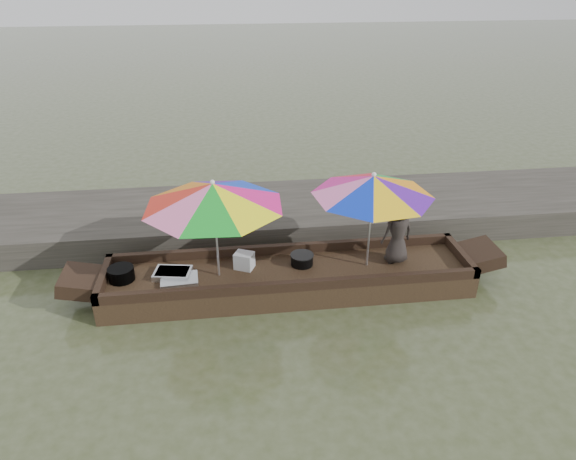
{
  "coord_description": "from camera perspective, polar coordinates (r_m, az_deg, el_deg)",
  "views": [
    {
      "loc": [
        -0.86,
        -6.69,
        4.57
      ],
      "look_at": [
        0.0,
        0.1,
        1.0
      ],
      "focal_mm": 32.0,
      "sensor_mm": 36.0,
      "label": 1
    }
  ],
  "objects": [
    {
      "name": "umbrella_bow",
      "position": [
        7.52,
        -8.02,
        0.02
      ],
      "size": [
        2.63,
        2.63,
        1.55
      ],
      "primitive_type": null,
      "rotation": [
        0.0,
        0.0,
        0.34
      ],
      "color": "#0C36D8",
      "rests_on": "boat_hull"
    },
    {
      "name": "cooking_pot",
      "position": [
        8.07,
        -18.04,
        -4.65
      ],
      "size": [
        0.39,
        0.39,
        0.2
      ],
      "primitive_type": "cylinder",
      "color": "black",
      "rests_on": "boat_hull"
    },
    {
      "name": "supply_bag",
      "position": [
        7.97,
        -4.88,
        -3.41
      ],
      "size": [
        0.35,
        0.32,
        0.26
      ],
      "primitive_type": "cube",
      "rotation": [
        0.0,
        0.0,
        -0.43
      ],
      "color": "silver",
      "rests_on": "boat_hull"
    },
    {
      "name": "vendor",
      "position": [
        8.12,
        12.09,
        -0.26
      ],
      "size": [
        0.56,
        0.42,
        1.02
      ],
      "primitive_type": "imported",
      "rotation": [
        0.0,
        0.0,
        3.34
      ],
      "color": "black",
      "rests_on": "boat_hull"
    },
    {
      "name": "boat_hull",
      "position": [
        8.05,
        0.09,
        -5.54
      ],
      "size": [
        5.65,
        1.2,
        0.35
      ],
      "primitive_type": "cube",
      "color": "black",
      "rests_on": "water"
    },
    {
      "name": "charcoal_grill",
      "position": [
        8.06,
        1.56,
        -3.34
      ],
      "size": [
        0.35,
        0.35,
        0.16
      ],
      "primitive_type": "cylinder",
      "color": "black",
      "rests_on": "boat_hull"
    },
    {
      "name": "tray_scallop",
      "position": [
        7.84,
        -11.99,
        -5.43
      ],
      "size": [
        0.57,
        0.41,
        0.06
      ],
      "primitive_type": "cube",
      "rotation": [
        0.0,
        0.0,
        0.07
      ],
      "color": "silver",
      "rests_on": "boat_hull"
    },
    {
      "name": "umbrella_stern",
      "position": [
        7.81,
        9.12,
        1.0
      ],
      "size": [
        2.21,
        2.21,
        1.55
      ],
      "primitive_type": null,
      "rotation": [
        0.0,
        0.0,
        -0.25
      ],
      "color": "orange",
      "rests_on": "boat_hull"
    },
    {
      "name": "tray_crayfish",
      "position": [
        7.98,
        -12.69,
        -4.73
      ],
      "size": [
        0.6,
        0.47,
        0.09
      ],
      "primitive_type": "cube",
      "rotation": [
        0.0,
        0.0,
        -0.18
      ],
      "color": "silver",
      "rests_on": "boat_hull"
    },
    {
      "name": "dock",
      "position": [
        9.92,
        -1.52,
        1.72
      ],
      "size": [
        22.0,
        2.2,
        0.5
      ],
      "primitive_type": "cube",
      "color": "#2D2B26",
      "rests_on": "ground"
    },
    {
      "name": "water",
      "position": [
        8.14,
        0.09,
        -6.58
      ],
      "size": [
        80.0,
        80.0,
        0.0
      ],
      "primitive_type": "plane",
      "color": "#3B4322",
      "rests_on": "ground"
    }
  ]
}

